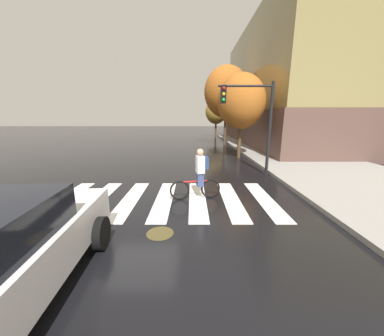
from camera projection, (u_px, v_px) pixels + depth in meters
name	position (u px, v px, depth m)	size (l,w,h in m)	color
ground_plane	(139.00, 199.00, 7.13)	(120.00, 120.00, 0.00)	black
crosswalk_stripes	(148.00, 199.00, 7.13)	(8.37, 3.46, 0.01)	silver
manhole_cover	(160.00, 233.00, 5.04)	(0.64, 0.64, 0.01)	#473D1E
cyclist	(199.00, 174.00, 7.01)	(1.69, 0.41, 1.69)	black
traffic_light_near	(253.00, 113.00, 9.56)	(2.47, 0.28, 4.20)	black
fire_hydrant	(266.00, 148.00, 15.21)	(0.33, 0.22, 0.78)	gold
street_tree_near	(241.00, 102.00, 13.72)	(3.04, 3.04, 5.41)	#4C3823
street_tree_mid	(226.00, 92.00, 20.31)	(4.17, 4.17, 7.42)	#4C3823
street_tree_far	(216.00, 112.00, 28.59)	(2.82, 2.82, 5.01)	#4C3823
corner_building	(337.00, 87.00, 20.88)	(18.25, 20.04, 11.21)	brown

